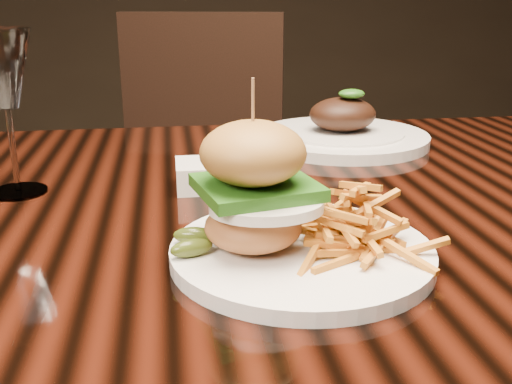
{
  "coord_description": "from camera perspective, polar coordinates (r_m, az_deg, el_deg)",
  "views": [
    {
      "loc": [
        -0.11,
        -0.72,
        1.0
      ],
      "look_at": [
        -0.02,
        -0.16,
        0.81
      ],
      "focal_mm": 42.0,
      "sensor_mm": 36.0,
      "label": 1
    }
  ],
  "objects": [
    {
      "name": "chair_far",
      "position": [
        1.68,
        -5.53,
        2.37
      ],
      "size": [
        0.55,
        0.55,
        0.95
      ],
      "rotation": [
        0.0,
        0.0,
        -0.22
      ],
      "color": "black",
      "rests_on": "ground"
    },
    {
      "name": "dining_table",
      "position": [
        0.8,
        0.07,
        -5.72
      ],
      "size": [
        1.6,
        0.9,
        0.75
      ],
      "color": "black",
      "rests_on": "ground"
    },
    {
      "name": "far_dish",
      "position": [
        1.06,
        8.18,
        5.6
      ],
      "size": [
        0.3,
        0.3,
        0.1
      ],
      "rotation": [
        0.0,
        0.0,
        -0.23
      ],
      "color": "white",
      "rests_on": "dining_table"
    },
    {
      "name": "burger_plate",
      "position": [
        0.58,
        3.91,
        -2.28
      ],
      "size": [
        0.26,
        0.26,
        0.18
      ],
      "rotation": [
        0.0,
        0.0,
        0.01
      ],
      "color": "white",
      "rests_on": "dining_table"
    },
    {
      "name": "wine_glass",
      "position": [
        0.82,
        -22.94,
        10.29
      ],
      "size": [
        0.08,
        0.08,
        0.21
      ],
      "color": "white",
      "rests_on": "dining_table"
    },
    {
      "name": "ramekin",
      "position": [
        0.81,
        -4.89,
        1.64
      ],
      "size": [
        0.1,
        0.1,
        0.04
      ],
      "primitive_type": "cube",
      "rotation": [
        0.0,
        0.0,
        0.31
      ],
      "color": "white",
      "rests_on": "dining_table"
    }
  ]
}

